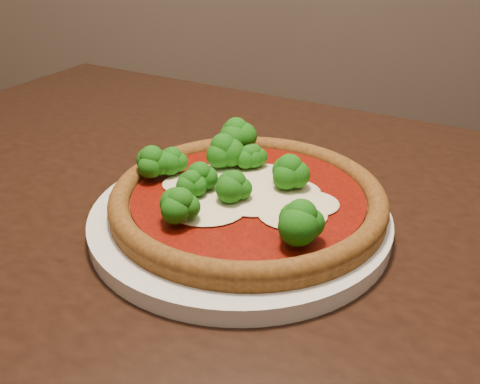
{
  "coord_description": "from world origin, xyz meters",
  "views": [
    {
      "loc": [
        -0.16,
        -0.36,
        1.05
      ],
      "look_at": [
        -0.2,
        0.12,
        0.79
      ],
      "focal_mm": 40.0,
      "sensor_mm": 36.0,
      "label": 1
    }
  ],
  "objects": [
    {
      "name": "pizza",
      "position": [
        -0.19,
        0.13,
        0.79
      ],
      "size": [
        0.29,
        0.29,
        0.06
      ],
      "rotation": [
        0.0,
        0.0,
        -0.36
      ],
      "color": "brown",
      "rests_on": "plate"
    },
    {
      "name": "plate",
      "position": [
        -0.2,
        0.12,
        0.76
      ],
      "size": [
        0.31,
        0.31,
        0.02
      ],
      "primitive_type": "cylinder",
      "color": "silver",
      "rests_on": "dining_table"
    },
    {
      "name": "dining_table",
      "position": [
        -0.22,
        0.15,
        0.65
      ],
      "size": [
        1.38,
        1.2,
        0.75
      ],
      "rotation": [
        0.0,
        0.0,
        -0.43
      ],
      "color": "black",
      "rests_on": "floor"
    }
  ]
}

